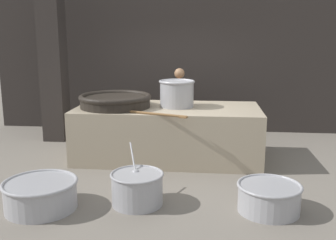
{
  "coord_description": "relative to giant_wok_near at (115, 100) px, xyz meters",
  "views": [
    {
      "loc": [
        0.69,
        -6.85,
        2.2
      ],
      "look_at": [
        0.0,
        0.0,
        0.71
      ],
      "focal_mm": 42.0,
      "sensor_mm": 36.0,
      "label": 1
    }
  ],
  "objects": [
    {
      "name": "ground_plane",
      "position": [
        0.93,
        0.09,
        -1.07
      ],
      "size": [
        60.0,
        60.0,
        0.0
      ],
      "primitive_type": "plane",
      "color": "slate"
    },
    {
      "name": "back_wall",
      "position": [
        0.93,
        2.39,
        0.7
      ],
      "size": [
        8.62,
        0.24,
        3.53
      ],
      "primitive_type": "cube",
      "color": "#2D2826",
      "rests_on": "ground_plane"
    },
    {
      "name": "prep_bowl_meat",
      "position": [
        2.43,
        -2.0,
        -0.87
      ],
      "size": [
        0.82,
        0.82,
        0.36
      ],
      "color": "#9E9EA3",
      "rests_on": "ground_plane"
    },
    {
      "name": "stirring_paddle",
      "position": [
        0.67,
        -0.59,
        -0.1
      ],
      "size": [
        1.45,
        0.58,
        0.04
      ],
      "rotation": [
        0.0,
        0.0,
        -0.35
      ],
      "color": "brown",
      "rests_on": "hearth_platform"
    },
    {
      "name": "prep_bowl_extra",
      "position": [
        -0.48,
        -2.22,
        -0.86
      ],
      "size": [
        0.96,
        0.96,
        0.38
      ],
      "color": "#9E9EA3",
      "rests_on": "ground_plane"
    },
    {
      "name": "cook",
      "position": [
        1.04,
        1.3,
        -0.24
      ],
      "size": [
        0.4,
        0.59,
        1.54
      ],
      "rotation": [
        0.0,
        0.0,
        2.97
      ],
      "color": "#8C6647",
      "rests_on": "ground_plane"
    },
    {
      "name": "support_pillar",
      "position": [
        -1.57,
        1.17,
        0.7
      ],
      "size": [
        0.46,
        0.46,
        3.53
      ],
      "primitive_type": "cube",
      "color": "#2D2826",
      "rests_on": "ground_plane"
    },
    {
      "name": "hearth_platform",
      "position": [
        0.93,
        0.09,
        -0.6
      ],
      "size": [
        3.25,
        1.52,
        0.94
      ],
      "color": "tan",
      "rests_on": "ground_plane"
    },
    {
      "name": "giant_wok_near",
      "position": [
        0.0,
        0.0,
        0.0
      ],
      "size": [
        1.29,
        1.29,
        0.23
      ],
      "color": "black",
      "rests_on": "hearth_platform"
    },
    {
      "name": "stock_pot",
      "position": [
        1.09,
        0.14,
        0.12
      ],
      "size": [
        0.64,
        0.64,
        0.47
      ],
      "color": "#9E9EA3",
      "rests_on": "hearth_platform"
    },
    {
      "name": "prep_bowl_vegetables",
      "position": [
        0.73,
        -1.96,
        -0.83
      ],
      "size": [
        0.71,
        0.89,
        0.7
      ],
      "color": "#9E9EA3",
      "rests_on": "ground_plane"
    }
  ]
}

